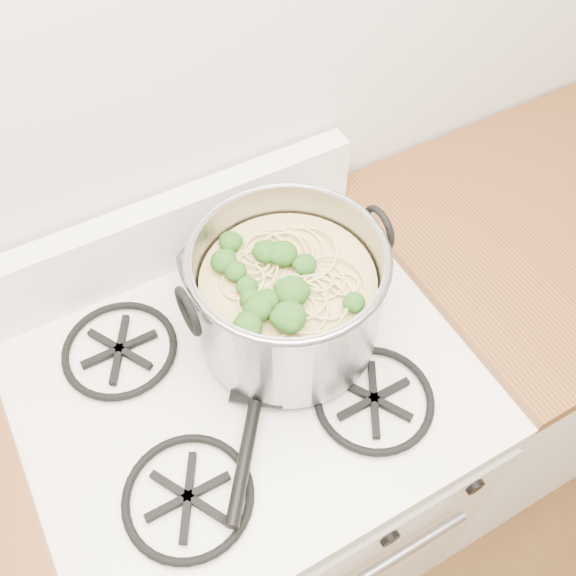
% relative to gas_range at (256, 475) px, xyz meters
% --- Properties ---
extents(gas_range, '(0.76, 0.66, 0.92)m').
position_rel_gas_range_xyz_m(gas_range, '(0.00, 0.00, 0.00)').
color(gas_range, white).
rests_on(gas_range, ground).
extents(counter_right, '(1.00, 0.65, 0.92)m').
position_rel_gas_range_xyz_m(counter_right, '(0.88, 0.00, 0.02)').
color(counter_right, silver).
rests_on(counter_right, ground).
extents(stock_pot, '(0.35, 0.32, 0.22)m').
position_rel_gas_range_xyz_m(stock_pot, '(0.11, 0.04, 0.59)').
color(stock_pot, gray).
rests_on(stock_pot, gas_range).
extents(spatula, '(0.42, 0.42, 0.02)m').
position_rel_gas_range_xyz_m(spatula, '(0.02, -0.02, 0.50)').
color(spatula, black).
rests_on(spatula, gas_range).
extents(glass_bowl, '(0.13, 0.13, 0.03)m').
position_rel_gas_range_xyz_m(glass_bowl, '(0.11, 0.13, 0.50)').
color(glass_bowl, white).
rests_on(glass_bowl, gas_range).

